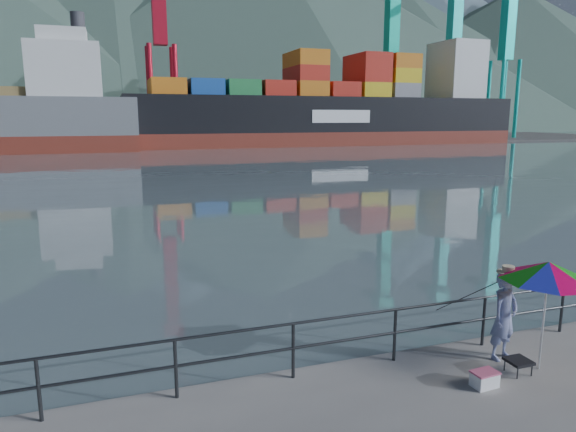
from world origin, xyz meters
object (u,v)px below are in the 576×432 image
object	(u,v)px
beach_umbrella	(548,271)
cooler_bag	(484,380)
container_ship	(337,109)
fisherman	(504,316)

from	to	relation	value
beach_umbrella	cooler_bag	distance (m)	2.20
cooler_bag	container_ship	bearing A→B (deg)	63.59
cooler_bag	container_ship	world-z (taller)	container_ship
beach_umbrella	fisherman	bearing A→B (deg)	122.24
cooler_bag	beach_umbrella	bearing A→B (deg)	4.22
cooler_bag	container_ship	size ratio (longest dim) A/B	0.01
fisherman	cooler_bag	bearing A→B (deg)	-157.29
fisherman	container_ship	size ratio (longest dim) A/B	0.03
fisherman	beach_umbrella	size ratio (longest dim) A/B	0.83
cooler_bag	container_ship	xyz separation A→B (m)	(30.93, 74.76, 5.66)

